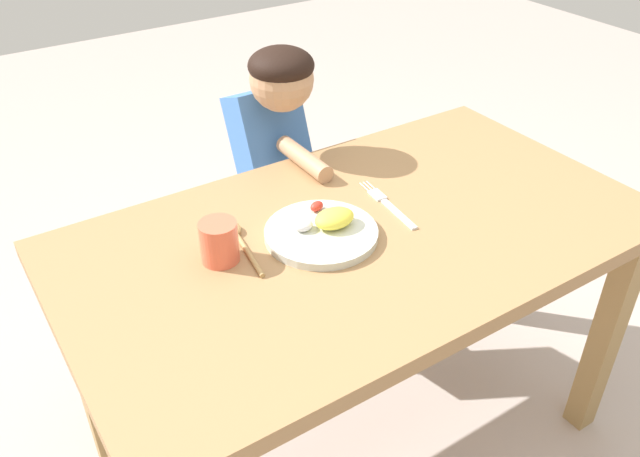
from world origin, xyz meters
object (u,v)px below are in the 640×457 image
at_px(drinking_cup, 219,242).
at_px(person, 273,195).
at_px(fork, 388,204).
at_px(spoon, 239,238).
at_px(plate, 323,230).

bearing_deg(drinking_cup, person, 49.85).
relative_size(fork, spoon, 1.09).
xyz_separation_m(fork, spoon, (-0.37, 0.07, 0.00)).
relative_size(plate, spoon, 1.21).
xyz_separation_m(plate, drinking_cup, (-0.23, 0.05, 0.03)).
height_order(plate, person, person).
bearing_deg(drinking_cup, fork, -3.21).
xyz_separation_m(drinking_cup, person, (0.37, 0.43, -0.23)).
bearing_deg(plate, person, 74.33).
relative_size(plate, drinking_cup, 2.76).
relative_size(plate, fork, 1.11).
xyz_separation_m(fork, drinking_cup, (-0.43, 0.02, 0.04)).
relative_size(spoon, drinking_cup, 2.29).
xyz_separation_m(spoon, drinking_cup, (-0.07, -0.04, 0.04)).
height_order(plate, spoon, plate).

